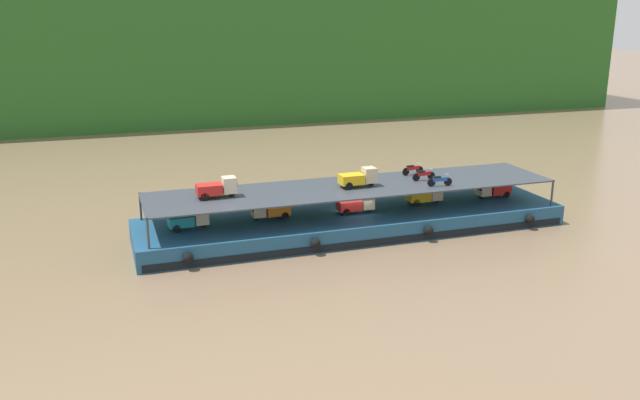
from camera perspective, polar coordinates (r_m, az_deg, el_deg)
The scene contains 13 objects.
ground_plane at distance 49.62m, azimuth 2.87°, elevation -2.73°, with size 400.00×400.00×0.00m, color #7F664C.
cargo_barge at distance 49.37m, azimuth 2.90°, elevation -1.92°, with size 31.81×7.82×1.50m.
cargo_rack at distance 48.64m, azimuth 2.93°, elevation 1.11°, with size 30.21×6.48×2.00m.
mini_truck_lower_stern at distance 46.13m, azimuth -11.19°, elevation -1.62°, with size 2.79×1.29×1.38m.
mini_truck_lower_aft at distance 47.56m, azimuth -4.33°, elevation -0.82°, with size 2.75×1.21×1.38m.
mini_truck_lower_mid at distance 48.91m, azimuth 3.14°, elevation -0.33°, with size 2.77×1.24×1.38m.
mini_truck_lower_fore at distance 51.85m, azimuth 9.04°, elevation 0.44°, with size 2.79×1.28×1.38m.
mini_truck_lower_bow at distance 54.68m, azimuth 14.60°, elevation 0.92°, with size 2.77×1.25×1.38m.
mini_truck_upper_stern at distance 46.01m, azimuth -8.83°, elevation 1.05°, with size 2.75×1.21×1.38m.
mini_truck_upper_mid at distance 48.33m, azimuth 3.33°, elevation 1.93°, with size 2.75×1.22×1.38m.
motorcycle_upper_port at distance 49.30m, azimuth 10.23°, elevation 1.67°, with size 1.90×0.55×0.87m.
motorcycle_upper_centre at distance 50.82m, azimuth 8.89°, elevation 2.16°, with size 1.90×0.55×0.87m.
motorcycle_upper_stbd at distance 52.52m, azimuth 7.96°, elevation 2.64°, with size 1.89×0.55×0.87m.
Camera 1 is at (-17.43, -43.69, 15.81)m, focal length 37.25 mm.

